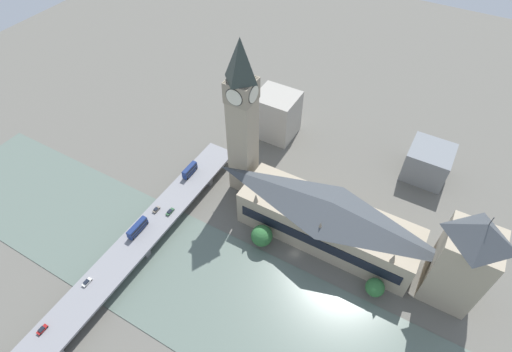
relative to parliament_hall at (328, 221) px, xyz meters
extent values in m
plane|color=#605E56|center=(-14.79, 8.00, -12.83)|extent=(600.00, 600.00, 0.00)
cube|color=slate|center=(-48.61, 8.00, -12.68)|extent=(55.64, 360.00, 0.30)
cube|color=tan|center=(0.06, 0.00, -3.11)|extent=(23.70, 80.94, 19.46)
cube|color=black|center=(-11.94, 0.00, -2.13)|extent=(0.40, 74.47, 5.84)
pyramid|color=#3D4247|center=(0.06, 0.00, 9.82)|extent=(23.22, 79.32, 6.39)
cone|color=gray|center=(-10.79, -30.76, 9.12)|extent=(2.20, 2.20, 5.00)
cone|color=gray|center=(-10.79, 0.00, 9.12)|extent=(2.20, 2.20, 5.00)
cone|color=gray|center=(-10.79, 30.76, 9.12)|extent=(2.20, 2.20, 5.00)
cube|color=tan|center=(10.80, 50.02, 19.08)|extent=(11.09, 11.09, 63.82)
cube|color=gray|center=(10.80, 50.02, 46.00)|extent=(11.76, 11.76, 9.98)
cylinder|color=black|center=(5.07, 50.02, 46.00)|extent=(0.50, 8.16, 8.16)
cylinder|color=silver|center=(4.96, 50.02, 46.00)|extent=(0.62, 7.55, 7.55)
cylinder|color=black|center=(16.52, 50.02, 46.00)|extent=(0.50, 8.16, 8.16)
cylinder|color=silver|center=(16.63, 50.02, 46.00)|extent=(0.62, 7.55, 7.55)
cylinder|color=black|center=(10.80, 44.30, 46.00)|extent=(8.16, 0.50, 8.16)
cylinder|color=silver|center=(10.80, 44.18, 46.00)|extent=(7.55, 0.62, 7.55)
cylinder|color=black|center=(10.80, 55.74, 46.00)|extent=(8.16, 0.50, 8.16)
cylinder|color=silver|center=(10.80, 55.85, 46.00)|extent=(7.55, 0.62, 7.55)
pyramid|color=#2D3833|center=(10.80, 50.02, 60.52)|extent=(11.32, 11.32, 19.06)
cube|color=tan|center=(0.06, -54.17, 6.18)|extent=(19.39, 19.39, 38.03)
pyramid|color=#3D4247|center=(0.06, -54.17, 29.56)|extent=(19.39, 19.39, 8.73)
cylinder|color=#333338|center=(0.06, -54.17, 35.93)|extent=(0.30, 0.30, 4.00)
cube|color=slate|center=(-98.76, 71.40, -10.27)|extent=(3.00, 13.31, 5.13)
cube|color=slate|center=(-48.61, 71.40, -10.27)|extent=(3.00, 13.31, 5.13)
cube|color=slate|center=(1.54, 71.40, -10.27)|extent=(3.00, 13.31, 5.13)
cube|color=gray|center=(-48.61, 71.40, -7.10)|extent=(143.28, 15.66, 1.20)
cube|color=navy|center=(-1.89, 75.01, -5.05)|extent=(10.06, 2.53, 1.99)
cube|color=black|center=(-1.89, 75.01, -4.66)|extent=(9.05, 2.59, 0.87)
cube|color=navy|center=(-1.89, 75.01, -2.89)|extent=(9.86, 2.53, 2.33)
cube|color=black|center=(-1.89, 75.01, -2.78)|extent=(9.05, 2.59, 1.12)
cube|color=navy|center=(-1.89, 75.01, -1.65)|extent=(9.76, 2.40, 0.16)
cylinder|color=black|center=(2.23, 73.86, -5.93)|extent=(1.14, 0.28, 1.14)
cylinder|color=black|center=(2.23, 76.17, -5.93)|extent=(1.14, 0.28, 1.14)
cylinder|color=black|center=(-5.89, 73.86, -5.93)|extent=(1.14, 0.28, 1.14)
cylinder|color=black|center=(-5.89, 76.17, -5.93)|extent=(1.14, 0.28, 1.14)
cube|color=navy|center=(-43.01, 74.24, -5.15)|extent=(11.52, 2.57, 1.87)
cube|color=black|center=(-43.01, 74.24, -4.78)|extent=(10.37, 2.63, 0.82)
cube|color=navy|center=(-43.01, 74.24, -3.13)|extent=(11.29, 2.57, 2.19)
cube|color=black|center=(-43.01, 74.24, -3.02)|extent=(10.37, 2.63, 1.05)
cube|color=navy|center=(-43.01, 74.24, -1.95)|extent=(11.18, 2.44, 0.16)
cylinder|color=black|center=(-38.08, 73.07, -5.98)|extent=(1.04, 0.28, 1.04)
cylinder|color=black|center=(-38.08, 75.42, -5.98)|extent=(1.04, 0.28, 1.04)
cylinder|color=black|center=(-47.83, 73.07, -5.98)|extent=(1.04, 0.28, 1.04)
cylinder|color=black|center=(-47.83, 75.42, -5.98)|extent=(1.04, 0.28, 1.04)
cube|color=silver|center=(-73.58, 75.23, -5.94)|extent=(4.33, 1.77, 0.67)
cube|color=black|center=(-73.71, 75.23, -5.37)|extent=(2.25, 1.59, 0.47)
cylinder|color=black|center=(-71.85, 74.43, -6.19)|extent=(0.62, 0.22, 0.62)
cylinder|color=black|center=(-71.85, 76.02, -6.19)|extent=(0.62, 0.22, 0.62)
cylinder|color=black|center=(-75.31, 74.43, -6.19)|extent=(0.62, 0.22, 0.62)
cylinder|color=black|center=(-75.31, 76.02, -6.19)|extent=(0.62, 0.22, 0.62)
cube|color=#2D5638|center=(-27.43, 68.24, -5.93)|extent=(4.64, 1.79, 0.69)
cube|color=black|center=(-27.57, 68.24, -5.37)|extent=(2.41, 1.61, 0.44)
cylinder|color=black|center=(-25.55, 67.43, -6.19)|extent=(0.63, 0.22, 0.63)
cylinder|color=black|center=(-25.55, 69.05, -6.19)|extent=(0.63, 0.22, 0.63)
cylinder|color=black|center=(-29.31, 67.43, -6.19)|extent=(0.63, 0.22, 0.63)
cylinder|color=black|center=(-29.31, 69.05, -6.19)|extent=(0.63, 0.22, 0.63)
cube|color=maroon|center=(-96.20, 75.29, -5.91)|extent=(4.17, 1.77, 0.68)
cube|color=black|center=(-96.32, 75.29, -5.33)|extent=(2.17, 1.59, 0.48)
cylinder|color=black|center=(-94.61, 74.50, -6.15)|extent=(0.70, 0.22, 0.70)
cylinder|color=black|center=(-94.61, 76.08, -6.15)|extent=(0.70, 0.22, 0.70)
cylinder|color=black|center=(-97.79, 74.50, -6.15)|extent=(0.70, 0.22, 0.70)
cylinder|color=black|center=(-97.79, 76.08, -6.15)|extent=(0.70, 0.22, 0.70)
cube|color=slate|center=(-29.67, 74.72, -5.90)|extent=(3.95, 1.73, 0.69)
cube|color=black|center=(-29.79, 74.72, -5.31)|extent=(2.05, 1.55, 0.48)
cylinder|color=black|center=(-28.20, 73.95, -6.15)|extent=(0.71, 0.22, 0.71)
cylinder|color=black|center=(-28.20, 75.49, -6.15)|extent=(0.71, 0.22, 0.71)
cylinder|color=black|center=(-31.15, 73.95, -6.15)|extent=(0.71, 0.22, 0.71)
cylinder|color=black|center=(-31.15, 75.49, -6.15)|extent=(0.71, 0.22, 0.71)
cube|color=slate|center=(64.36, -30.31, -3.91)|extent=(21.88, 21.39, 17.84)
cube|color=#A39E93|center=(55.41, 54.83, 0.60)|extent=(21.03, 22.96, 26.87)
cylinder|color=brown|center=(-16.55, -28.83, -11.60)|extent=(0.70, 0.70, 2.47)
sphere|color=#2D6633|center=(-16.55, -28.83, -7.03)|extent=(7.86, 7.86, 7.86)
cylinder|color=brown|center=(-17.64, 23.80, -11.64)|extent=(0.70, 0.70, 2.40)
sphere|color=#2D6633|center=(-17.64, 23.80, -6.23)|extent=(9.90, 9.90, 9.90)
camera|label=1|loc=(-108.83, -24.93, 143.97)|focal=28.00mm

